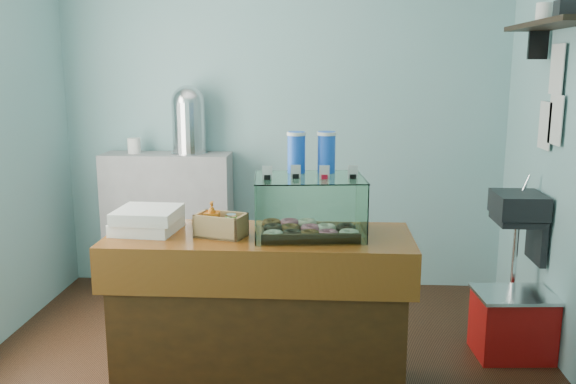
# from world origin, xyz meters

# --- Properties ---
(ground) EXTENTS (3.50, 3.50, 0.00)m
(ground) POSITION_xyz_m (0.00, 0.00, 0.00)
(ground) COLOR black
(ground) RESTS_ON ground
(room_shell) EXTENTS (3.54, 3.04, 2.82)m
(room_shell) POSITION_xyz_m (0.03, 0.01, 1.71)
(room_shell) COLOR #78AEAF
(room_shell) RESTS_ON ground
(counter) EXTENTS (1.60, 0.60, 0.90)m
(counter) POSITION_xyz_m (0.00, -0.25, 0.46)
(counter) COLOR #42230C
(counter) RESTS_ON ground
(back_shelf) EXTENTS (1.00, 0.32, 1.10)m
(back_shelf) POSITION_xyz_m (-0.90, 1.32, 0.55)
(back_shelf) COLOR #98989A
(back_shelf) RESTS_ON ground
(display_case) EXTENTS (0.60, 0.47, 0.53)m
(display_case) POSITION_xyz_m (0.26, -0.21, 1.07)
(display_case) COLOR #351B10
(display_case) RESTS_ON counter
(condiment_crate) EXTENTS (0.28, 0.21, 0.18)m
(condiment_crate) POSITION_xyz_m (-0.20, -0.30, 0.96)
(condiment_crate) COLOR #A38351
(condiment_crate) RESTS_ON counter
(pastry_boxes) EXTENTS (0.35, 0.35, 0.13)m
(pastry_boxes) POSITION_xyz_m (-0.60, -0.23, 0.96)
(pastry_boxes) COLOR white
(pastry_boxes) RESTS_ON counter
(coffee_urn) EXTENTS (0.29, 0.29, 0.53)m
(coffee_urn) POSITION_xyz_m (-0.71, 1.33, 1.38)
(coffee_urn) COLOR silver
(coffee_urn) RESTS_ON back_shelf
(red_cooler) EXTENTS (0.49, 0.39, 0.41)m
(red_cooler) POSITION_xyz_m (1.51, 0.27, 0.21)
(red_cooler) COLOR #B1100E
(red_cooler) RESTS_ON ground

